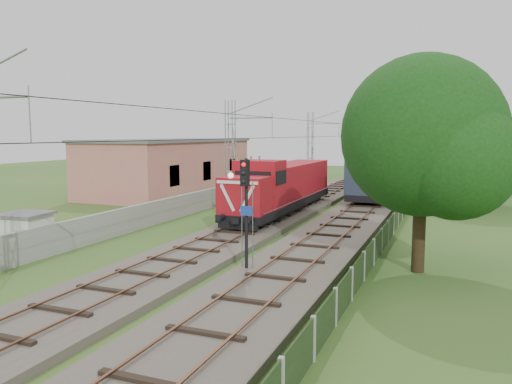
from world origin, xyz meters
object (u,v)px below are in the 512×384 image
at_px(coach_rake, 419,151).
at_px(signal_post, 246,196).
at_px(relay_hut, 26,235).
at_px(locomotive, 282,186).

bearing_deg(coach_rake, signal_post, -91.19).
bearing_deg(signal_post, coach_rake, 88.81).
bearing_deg(signal_post, relay_hut, -175.11).
relative_size(locomotive, signal_post, 3.30).
relative_size(locomotive, coach_rake, 0.14).
bearing_deg(relay_hut, coach_rake, 80.98).
bearing_deg(relay_hut, signal_post, 4.89).
height_order(locomotive, coach_rake, locomotive).
relative_size(signal_post, relay_hut, 2.14).
bearing_deg(coach_rake, locomotive, -94.57).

